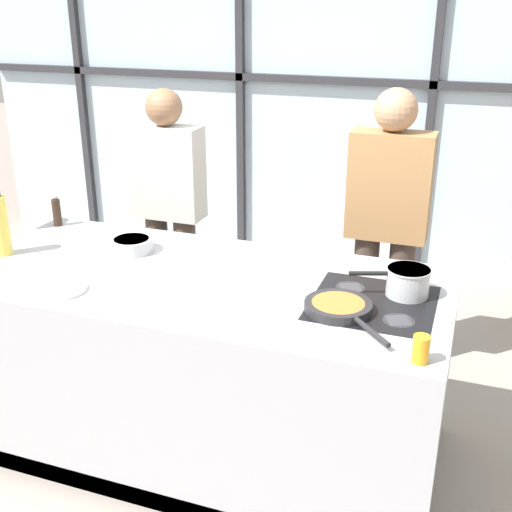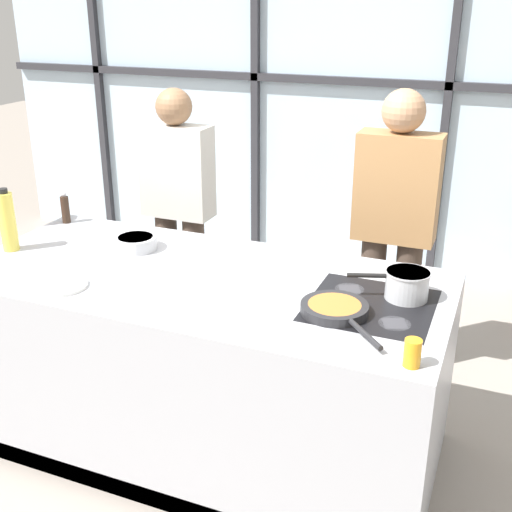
{
  "view_description": "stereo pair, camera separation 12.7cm",
  "coord_description": "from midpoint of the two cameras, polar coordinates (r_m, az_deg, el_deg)",
  "views": [
    {
      "loc": [
        1.16,
        -2.48,
        2.14
      ],
      "look_at": [
        0.24,
        0.1,
        1.03
      ],
      "focal_mm": 45.0,
      "sensor_mm": 36.0,
      "label": 1
    },
    {
      "loc": [
        1.28,
        -2.44,
        2.14
      ],
      "look_at": [
        0.24,
        0.1,
        1.03
      ],
      "focal_mm": 45.0,
      "sensor_mm": 36.0,
      "label": 2
    }
  ],
  "objects": [
    {
      "name": "ground_plane",
      "position": [
        3.48,
        -5.58,
        -16.06
      ],
      "size": [
        18.0,
        18.0,
        0.0
      ],
      "primitive_type": "plane",
      "color": "gray"
    },
    {
      "name": "back_window_wall",
      "position": [
        5.25,
        6.15,
        13.84
      ],
      "size": [
        6.4,
        0.1,
        2.8
      ],
      "color": "silver",
      "rests_on": "ground_plane"
    },
    {
      "name": "demo_island",
      "position": [
        3.22,
        -5.88,
        -9.52
      ],
      "size": [
        2.3,
        1.04,
        0.93
      ],
      "color": "#A8AAB2",
      "rests_on": "ground_plane"
    },
    {
      "name": "spectator_far_left",
      "position": [
        4.2,
        -8.61,
        4.83
      ],
      "size": [
        0.45,
        0.23,
        1.63
      ],
      "rotation": [
        0.0,
        0.0,
        3.14
      ],
      "color": "#47382D",
      "rests_on": "ground_plane"
    },
    {
      "name": "spectator_center_left",
      "position": [
        3.76,
        10.63,
        3.28
      ],
      "size": [
        0.46,
        0.24,
        1.7
      ],
      "rotation": [
        0.0,
        0.0,
        3.14
      ],
      "color": "#47382D",
      "rests_on": "ground_plane"
    },
    {
      "name": "frying_pan",
      "position": [
        2.67,
        6.04,
        -4.54
      ],
      "size": [
        0.4,
        0.42,
        0.04
      ],
      "color": "#232326",
      "rests_on": "demo_island"
    },
    {
      "name": "saucepan",
      "position": [
        2.84,
        12.06,
        -2.21
      ],
      "size": [
        0.34,
        0.19,
        0.13
      ],
      "color": "silver",
      "rests_on": "demo_island"
    },
    {
      "name": "white_plate",
      "position": [
        2.99,
        -18.18,
        -2.84
      ],
      "size": [
        0.23,
        0.23,
        0.01
      ],
      "primitive_type": "cylinder",
      "color": "white",
      "rests_on": "demo_island"
    },
    {
      "name": "mixing_bowl",
      "position": [
        3.35,
        -12.06,
        1.02
      ],
      "size": [
        0.22,
        0.22,
        0.07
      ],
      "color": "silver",
      "rests_on": "demo_island"
    },
    {
      "name": "oil_bottle",
      "position": [
        3.46,
        -22.75,
        2.54
      ],
      "size": [
        0.08,
        0.08,
        0.33
      ],
      "color": "#E0CC4C",
      "rests_on": "demo_island"
    },
    {
      "name": "pepper_grinder",
      "position": [
        3.82,
        -18.22,
        3.77
      ],
      "size": [
        0.05,
        0.05,
        0.18
      ],
      "color": "#332319",
      "rests_on": "demo_island"
    },
    {
      "name": "juice_glass_near",
      "position": [
        2.35,
        12.94,
        -8.09
      ],
      "size": [
        0.06,
        0.06,
        0.1
      ],
      "primitive_type": "cylinder",
      "color": "orange",
      "rests_on": "demo_island"
    }
  ]
}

